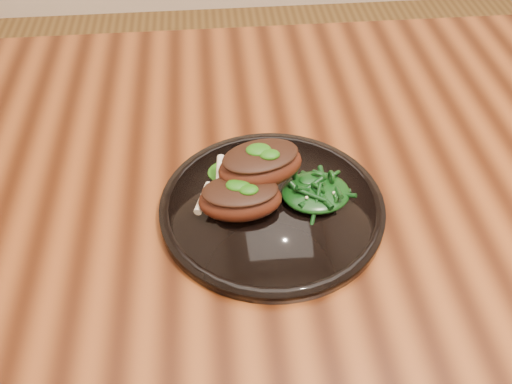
# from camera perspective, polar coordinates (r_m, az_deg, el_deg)

# --- Properties ---
(desk) EXTENTS (1.60, 0.80, 0.75)m
(desk) POSITION_cam_1_polar(r_m,az_deg,el_deg) (0.96, 19.93, 0.31)
(desk) COLOR black
(desk) RESTS_ON ground
(plate) EXTENTS (0.29, 0.29, 0.02)m
(plate) POSITION_cam_1_polar(r_m,az_deg,el_deg) (0.74, 1.61, -1.50)
(plate) COLOR black
(plate) RESTS_ON desk
(lamb_chop_front) EXTENTS (0.11, 0.08, 0.05)m
(lamb_chop_front) POSITION_cam_1_polar(r_m,az_deg,el_deg) (0.71, -1.64, -0.59)
(lamb_chop_front) COLOR #45190D
(lamb_chop_front) RESTS_ON plate
(lamb_chop_back) EXTENTS (0.13, 0.10, 0.05)m
(lamb_chop_back) POSITION_cam_1_polar(r_m,az_deg,el_deg) (0.73, 0.38, 2.82)
(lamb_chop_back) COLOR #45190D
(lamb_chop_back) RESTS_ON plate
(herb_smear) EXTENTS (0.09, 0.06, 0.01)m
(herb_smear) POSITION_cam_1_polar(r_m,az_deg,el_deg) (0.78, -1.58, 2.11)
(herb_smear) COLOR #0F4106
(herb_smear) RESTS_ON plate
(greens_heap) EXTENTS (0.09, 0.08, 0.03)m
(greens_heap) POSITION_cam_1_polar(r_m,az_deg,el_deg) (0.74, 6.02, 0.30)
(greens_heap) COLOR black
(greens_heap) RESTS_ON plate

